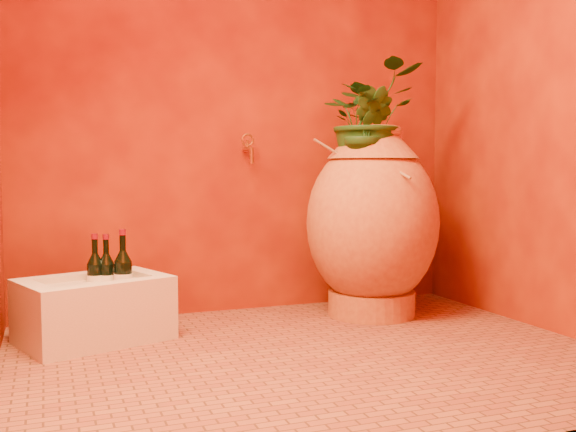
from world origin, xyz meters
name	(u,v)px	position (x,y,z in m)	size (l,w,h in m)	color
floor	(313,356)	(0.00, 0.00, 0.00)	(2.50, 2.50, 0.00)	brown
wall_back	(244,87)	(0.00, 1.00, 1.25)	(2.50, 0.02, 2.50)	#630E05
wall_right	(554,73)	(1.25, 0.00, 1.25)	(0.02, 2.00, 2.50)	#630E05
amphora	(372,222)	(0.60, 0.60, 0.51)	(0.93, 0.93, 1.02)	#B16E32
stone_basin	(94,311)	(-0.85, 0.58, 0.14)	(0.74, 0.64, 0.29)	beige
wine_bottle_a	(123,277)	(-0.72, 0.60, 0.29)	(0.09, 0.09, 0.35)	black
wine_bottle_b	(107,278)	(-0.79, 0.66, 0.28)	(0.08, 0.08, 0.32)	black
wine_bottle_c	(95,278)	(-0.84, 0.66, 0.28)	(0.08, 0.08, 0.33)	black
wall_tap	(248,147)	(0.00, 0.91, 0.91)	(0.07, 0.15, 0.17)	#9A6323
plant_main	(368,119)	(0.58, 0.62, 1.06)	(0.53, 0.46, 0.59)	#163F16
plant_side	(368,132)	(0.52, 0.51, 0.99)	(0.25, 0.20, 0.45)	#163F16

